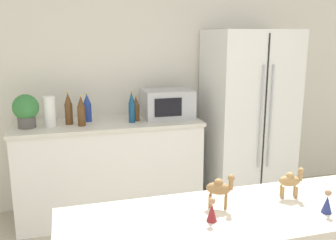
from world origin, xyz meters
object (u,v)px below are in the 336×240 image
Objects in this scene: back_bottle_4 at (69,109)px; wise_man_figurine_purple at (212,211)px; back_bottle_2 at (132,107)px; camel_figurine at (291,180)px; wise_man_figurine_crimson at (327,203)px; back_bottle_3 at (87,108)px; microwave at (167,104)px; camel_figurine_second at (220,188)px; back_bottle_1 at (136,109)px; potted_plant at (26,110)px; back_bottle_0 at (81,111)px; refrigerator at (247,118)px; paper_towel_roll at (50,112)px.

back_bottle_4 is 2.14m from wise_man_figurine_purple.
back_bottle_2 is 1.89× the size of camel_figurine.
wise_man_figurine_crimson reaches higher than wise_man_figurine_purple.
back_bottle_3 is 2.16m from wise_man_figurine_purple.
microwave is at bearing -3.27° from back_bottle_3.
back_bottle_4 is 1.77× the size of camel_figurine_second.
back_bottle_1 is 2.07× the size of wise_man_figurine_crimson.
potted_plant reaches higher than microwave.
back_bottle_3 is at bearing 100.59° from wise_man_figurine_purple.
wise_man_figurine_purple is (-0.38, -2.08, -0.10)m from microwave.
back_bottle_4 is (-0.57, 0.09, 0.00)m from back_bottle_2.
microwave is 0.39m from back_bottle_2.
potted_plant reaches higher than wise_man_figurine_purple.
back_bottle_3 reaches higher than camel_figurine_second.
wise_man_figurine_crimson is at bearing -85.44° from microwave.
back_bottle_0 reaches higher than back_bottle_3.
microwave is at bearing 93.14° from camel_figurine.
camel_figurine is at bearing -53.15° from potted_plant.
wise_man_figurine_crimson is (-0.66, -2.06, 0.08)m from refrigerator.
wise_man_figurine_crimson is (0.17, -2.15, -0.10)m from microwave.
camel_figurine_second is at bearing -121.03° from refrigerator.
back_bottle_2 is at bearing -3.12° from potted_plant.
back_bottle_1 is 0.80× the size of back_bottle_2.
wise_man_figurine_crimson is (0.06, -0.20, -0.04)m from camel_figurine.
camel_figurine is 0.50m from wise_man_figurine_purple.
back_bottle_0 is (-0.84, -0.12, -0.01)m from microwave.
camel_figurine_second is (0.04, -1.91, -0.03)m from back_bottle_1.
microwave is at bearing 8.58° from back_bottle_1.
paper_towel_roll is at bearing 113.51° from camel_figurine_second.
camel_figurine_second is at bearing -178.93° from camel_figurine.
paper_towel_roll is at bearing 169.44° from back_bottle_0.
back_bottle_0 reaches higher than microwave.
wise_man_figurine_crimson is (1.01, -2.03, -0.10)m from back_bottle_0.
back_bottle_1 is (0.79, 0.02, -0.02)m from paper_towel_roll.
back_bottle_2 reaches higher than paper_towel_roll.
wise_man_figurine_purple is at bearing -65.23° from potted_plant.
back_bottle_0 is at bearing -178.90° from back_bottle_2.
microwave reaches higher than back_bottle_1.
back_bottle_4 reaches higher than wise_man_figurine_purple.
paper_towel_roll is 2.40× the size of wise_man_figurine_purple.
refrigerator is 2.19m from camel_figurine_second.
microwave reaches higher than wise_man_figurine_crimson.
wise_man_figurine_purple is (0.40, -2.12, -0.09)m from back_bottle_3.
potted_plant is 0.37m from back_bottle_4.
paper_towel_roll is at bearing -178.80° from back_bottle_1.
back_bottle_3 is at bearing 10.68° from potted_plant.
paper_towel_roll is 0.79m from back_bottle_1.
back_bottle_2 is 1.90m from camel_figurine.
back_bottle_2 reaches higher than back_bottle_0.
back_bottle_4 is (-0.11, 0.09, 0.01)m from back_bottle_0.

